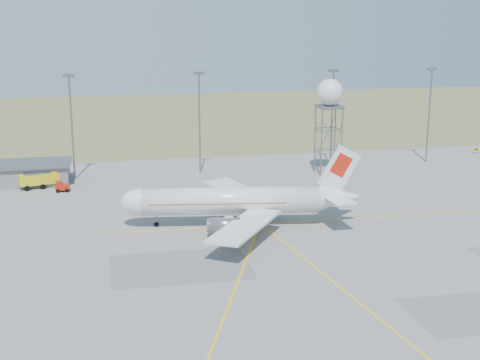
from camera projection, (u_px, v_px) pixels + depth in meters
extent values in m
plane|color=gray|center=(370.00, 301.00, 76.13)|extent=(400.00, 400.00, 0.00)
cube|color=#606638|center=(198.00, 116.00, 209.06)|extent=(400.00, 120.00, 0.03)
cube|color=gray|center=(21.00, 174.00, 127.72)|extent=(18.00, 9.00, 3.60)
cube|color=slate|center=(20.00, 164.00, 127.24)|extent=(19.00, 10.00, 0.30)
cylinder|color=slate|center=(72.00, 128.00, 129.54)|extent=(0.36, 0.36, 20.00)
cube|color=slate|center=(69.00, 76.00, 127.03)|extent=(2.20, 0.50, 0.60)
cylinder|color=slate|center=(200.00, 124.00, 134.40)|extent=(0.36, 0.36, 20.00)
cube|color=slate|center=(199.00, 73.00, 131.88)|extent=(2.20, 0.50, 0.60)
cylinder|color=slate|center=(332.00, 120.00, 139.83)|extent=(0.36, 0.36, 20.00)
cube|color=slate|center=(334.00, 71.00, 137.32)|extent=(2.20, 0.50, 0.60)
cylinder|color=slate|center=(429.00, 117.00, 144.11)|extent=(0.36, 0.36, 20.00)
cube|color=slate|center=(432.00, 69.00, 141.59)|extent=(2.20, 0.50, 0.60)
cylinder|color=black|center=(474.00, 152.00, 155.08)|extent=(0.10, 0.10, 0.80)
cylinder|color=black|center=(478.00, 151.00, 155.31)|extent=(0.10, 0.10, 0.80)
cube|color=yellow|center=(476.00, 149.00, 155.06)|extent=(1.60, 0.15, 0.50)
cube|color=black|center=(476.00, 149.00, 154.99)|extent=(0.80, 0.03, 0.30)
cylinder|color=silver|center=(231.00, 201.00, 102.18)|extent=(27.36, 8.04, 4.16)
ellipsoid|color=silver|center=(142.00, 202.00, 101.44)|extent=(7.19, 5.08, 4.16)
cube|color=black|center=(134.00, 198.00, 101.22)|extent=(1.89, 2.49, 1.01)
cone|color=silver|center=(338.00, 197.00, 103.01)|extent=(6.78, 5.02, 4.16)
cube|color=silver|center=(339.00, 170.00, 101.93)|extent=(6.64, 1.27, 7.82)
cube|color=red|center=(341.00, 165.00, 101.76)|extent=(3.60, 0.87, 4.01)
cube|color=silver|center=(331.00, 188.00, 106.07)|extent=(4.12, 6.14, 0.19)
cube|color=silver|center=(339.00, 200.00, 99.63)|extent=(4.12, 6.14, 0.19)
cube|color=silver|center=(238.00, 191.00, 111.58)|extent=(9.81, 17.37, 0.37)
cube|color=silver|center=(245.00, 226.00, 93.46)|extent=(13.51, 16.56, 0.37)
cylinder|color=slate|center=(223.00, 202.00, 108.44)|extent=(4.67, 3.00, 2.39)
cylinder|color=slate|center=(225.00, 225.00, 96.77)|extent=(4.67, 3.00, 2.39)
cube|color=red|center=(217.00, 200.00, 102.04)|extent=(21.19, 7.17, 0.12)
cylinder|color=black|center=(156.00, 224.00, 102.41)|extent=(0.83, 0.83, 0.94)
cube|color=black|center=(244.00, 222.00, 103.15)|extent=(1.93, 6.33, 0.94)
cylinder|color=slate|center=(244.00, 219.00, 103.03)|extent=(0.28, 0.28, 1.87)
cylinder|color=slate|center=(321.00, 143.00, 131.97)|extent=(0.25, 0.25, 13.76)
cylinder|color=slate|center=(342.00, 142.00, 132.79)|extent=(0.25, 0.25, 13.76)
cylinder|color=slate|center=(335.00, 138.00, 136.81)|extent=(0.25, 0.25, 13.76)
cylinder|color=slate|center=(315.00, 139.00, 135.99)|extent=(0.25, 0.25, 13.76)
cube|color=slate|center=(329.00, 106.00, 132.70)|extent=(4.83, 4.83, 0.26)
sphere|color=silver|center=(330.00, 92.00, 132.02)|extent=(5.29, 5.29, 5.29)
cube|color=gold|center=(41.00, 178.00, 124.73)|extent=(8.34, 4.50, 1.94)
cube|color=gold|center=(56.00, 173.00, 125.72)|extent=(2.65, 2.91, 1.23)
cube|color=black|center=(59.00, 172.00, 125.95)|extent=(0.64, 2.24, 0.88)
cube|color=slate|center=(36.00, 173.00, 124.08)|extent=(4.79, 3.12, 0.35)
cube|color=#AB1D0C|center=(63.00, 187.00, 122.27)|extent=(2.54, 1.64, 1.03)
cube|color=#AB1D0C|center=(59.00, 183.00, 121.97)|extent=(1.05, 1.39, 0.57)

